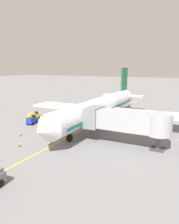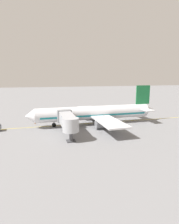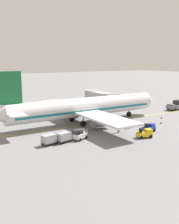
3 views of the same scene
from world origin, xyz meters
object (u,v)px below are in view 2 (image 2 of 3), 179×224
(baggage_cart_front, at_px, (105,114))
(safety_cone_nose_left, at_px, (48,119))
(baggage_cart_second_in_train, at_px, (113,113))
(ground_crew_loader, at_px, (73,116))
(baggage_tug_lead, at_px, (105,114))
(baggage_tug_trailing, at_px, (74,113))
(safety_cone_nose_right, at_px, (35,123))
(jet_bridge, at_px, (67,120))
(ground_crew_wing_walker, at_px, (83,115))
(baggage_cart_third_in_train, at_px, (119,113))
(baggage_tug_spare, at_px, (67,115))
(parked_airliner, at_px, (95,113))

(baggage_cart_front, xyz_separation_m, safety_cone_nose_left, (-0.48, 18.82, -0.66))
(baggage_cart_front, xyz_separation_m, baggage_cart_second_in_train, (0.36, -2.90, 0.00))
(baggage_cart_second_in_train, distance_m, ground_crew_loader, 14.10)
(baggage_tug_lead, bearing_deg, baggage_tug_trailing, 63.83)
(safety_cone_nose_right, bearing_deg, ground_crew_loader, -75.43)
(baggage_tug_lead, xyz_separation_m, safety_cone_nose_right, (-4.16, 22.47, -0.42))
(jet_bridge, xyz_separation_m, baggage_cart_second_in_train, (17.14, -18.16, -2.50))
(baggage_tug_trailing, relative_size, safety_cone_nose_left, 4.59)
(ground_crew_wing_walker, bearing_deg, baggage_tug_lead, -90.17)
(jet_bridge, distance_m, ground_crew_wing_walker, 18.84)
(baggage_tug_trailing, xyz_separation_m, safety_cone_nose_right, (-8.79, 13.06, -0.42))
(ground_crew_loader, bearing_deg, baggage_cart_third_in_train, -85.77)
(jet_bridge, relative_size, ground_crew_wing_walker, 7.15)
(baggage_tug_spare, height_order, baggage_cart_third_in_train, baggage_tug_spare)
(baggage_tug_trailing, distance_m, ground_crew_loader, 6.05)
(baggage_tug_trailing, relative_size, baggage_cart_front, 0.91)
(baggage_cart_front, bearing_deg, baggage_tug_spare, 77.96)
(baggage_tug_trailing, distance_m, safety_cone_nose_right, 15.74)
(baggage_tug_spare, height_order, safety_cone_nose_left, baggage_tug_spare)
(baggage_tug_trailing, xyz_separation_m, baggage_cart_front, (-4.89, -9.51, 0.24))
(baggage_tug_spare, xyz_separation_m, safety_cone_nose_right, (-6.58, 10.00, -0.42))
(jet_bridge, relative_size, baggage_cart_second_in_train, 4.05)
(baggage_cart_front, height_order, ground_crew_wing_walker, ground_crew_wing_walker)
(baggage_tug_trailing, bearing_deg, baggage_cart_second_in_train, -110.03)
(ground_crew_wing_walker, relative_size, safety_cone_nose_right, 2.86)
(jet_bridge, height_order, baggage_cart_third_in_train, jet_bridge)
(ground_crew_wing_walker, xyz_separation_m, safety_cone_nose_right, (-4.18, 14.89, -0.66))
(baggage_cart_second_in_train, distance_m, baggage_cart_third_in_train, 2.38)
(ground_crew_wing_walker, bearing_deg, safety_cone_nose_left, 93.91)
(jet_bridge, xyz_separation_m, safety_cone_nose_left, (16.30, 3.56, -3.16))
(baggage_tug_spare, height_order, baggage_cart_second_in_train, baggage_tug_spare)
(baggage_cart_third_in_train, bearing_deg, ground_crew_wing_walker, 90.01)
(safety_cone_nose_right, bearing_deg, safety_cone_nose_left, -47.59)
(baggage_cart_third_in_train, bearing_deg, baggage_cart_front, 93.08)
(baggage_tug_trailing, relative_size, ground_crew_wing_walker, 1.60)
(baggage_cart_front, height_order, safety_cone_nose_left, baggage_cart_front)
(baggage_cart_second_in_train, relative_size, safety_cone_nose_right, 5.05)
(parked_airliner, xyz_separation_m, baggage_cart_front, (8.90, -6.20, -2.24))
(baggage_cart_second_in_train, bearing_deg, safety_cone_nose_right, 99.50)
(ground_crew_wing_walker, height_order, safety_cone_nose_left, ground_crew_wing_walker)
(baggage_cart_front, bearing_deg, jet_bridge, 137.72)
(baggage_tug_spare, relative_size, baggage_cart_second_in_train, 0.89)
(jet_bridge, distance_m, baggage_tug_trailing, 22.58)
(baggage_cart_second_in_train, relative_size, ground_crew_wing_walker, 1.76)
(ground_crew_wing_walker, bearing_deg, baggage_tug_spare, 63.88)
(baggage_cart_second_in_train, height_order, safety_cone_nose_left, baggage_cart_second_in_train)
(baggage_cart_second_in_train, xyz_separation_m, safety_cone_nose_left, (-0.84, 21.72, -0.66))
(safety_cone_nose_right, bearing_deg, baggage_tug_trailing, -56.05)
(baggage_cart_front, bearing_deg, ground_crew_wing_walker, 87.89)
(parked_airliner, height_order, baggage_tug_lead, parked_airliner)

